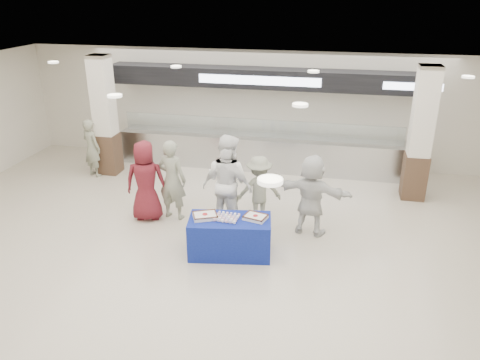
% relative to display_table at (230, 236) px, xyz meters
% --- Properties ---
extents(ground, '(14.00, 14.00, 0.00)m').
position_rel_display_table_xyz_m(ground, '(-0.23, -0.71, -0.38)').
color(ground, beige).
rests_on(ground, ground).
extents(serving_line, '(8.70, 0.85, 2.80)m').
position_rel_display_table_xyz_m(serving_line, '(-0.23, 4.69, 0.78)').
color(serving_line, '#B8BABF').
rests_on(serving_line, ground).
extents(column_left, '(0.55, 0.55, 3.20)m').
position_rel_display_table_xyz_m(column_left, '(-4.23, 3.49, 1.15)').
color(column_left, '#3D281B').
rests_on(column_left, ground).
extents(column_right, '(0.55, 0.55, 3.20)m').
position_rel_display_table_xyz_m(column_right, '(3.77, 3.49, 1.15)').
color(column_right, '#3D281B').
rests_on(column_right, ground).
extents(display_table, '(1.65, 1.01, 0.75)m').
position_rel_display_table_xyz_m(display_table, '(0.00, 0.00, 0.00)').
color(display_table, navy).
rests_on(display_table, ground).
extents(sheet_cake_left, '(0.55, 0.50, 0.09)m').
position_rel_display_table_xyz_m(sheet_cake_left, '(-0.47, -0.04, 0.42)').
color(sheet_cake_left, white).
rests_on(sheet_cake_left, display_table).
extents(sheet_cake_right, '(0.48, 0.42, 0.09)m').
position_rel_display_table_xyz_m(sheet_cake_right, '(0.47, 0.11, 0.42)').
color(sheet_cake_right, white).
rests_on(sheet_cake_right, display_table).
extents(cupcake_tray, '(0.40, 0.31, 0.06)m').
position_rel_display_table_xyz_m(cupcake_tray, '(-0.05, -0.01, 0.41)').
color(cupcake_tray, silver).
rests_on(cupcake_tray, display_table).
extents(civilian_maroon, '(0.98, 0.75, 1.80)m').
position_rel_display_table_xyz_m(civilian_maroon, '(-2.12, 1.08, 0.53)').
color(civilian_maroon, maroon).
rests_on(civilian_maroon, ground).
extents(soldier_a, '(0.73, 0.54, 1.81)m').
position_rel_display_table_xyz_m(soldier_a, '(-1.58, 1.25, 0.53)').
color(soldier_a, gray).
rests_on(soldier_a, ground).
extents(chef_tall, '(1.20, 1.08, 2.02)m').
position_rel_display_table_xyz_m(chef_tall, '(-0.33, 1.22, 0.63)').
color(chef_tall, white).
rests_on(chef_tall, ground).
extents(chef_short, '(1.09, 0.50, 1.82)m').
position_rel_display_table_xyz_m(chef_short, '(-0.30, 1.05, 0.54)').
color(chef_short, white).
rests_on(chef_short, ground).
extents(soldier_b, '(1.11, 0.86, 1.52)m').
position_rel_display_table_xyz_m(soldier_b, '(0.31, 1.43, 0.39)').
color(soldier_b, gray).
rests_on(soldier_b, ground).
extents(civilian_white, '(1.67, 0.84, 1.73)m').
position_rel_display_table_xyz_m(civilian_white, '(1.44, 1.16, 0.49)').
color(civilian_white, silver).
rests_on(civilian_white, ground).
extents(soldier_bg, '(0.68, 0.58, 1.58)m').
position_rel_display_table_xyz_m(soldier_bg, '(-4.55, 3.17, 0.41)').
color(soldier_bg, gray).
rests_on(soldier_bg, ground).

